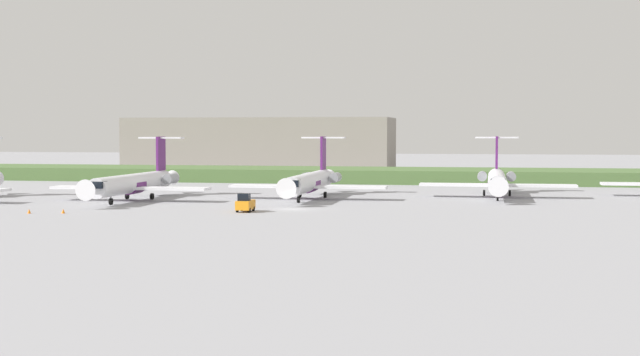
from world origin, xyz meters
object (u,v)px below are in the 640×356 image
regional_jet_fourth (497,180)px  safety_cone_front_marker (29,211)px  baggage_tug (245,204)px  safety_cone_mid_marker (63,211)px  regional_jet_third (310,181)px  regional_jet_second (134,182)px

regional_jet_fourth → safety_cone_front_marker: regional_jet_fourth is taller
baggage_tug → safety_cone_front_marker: 25.70m
baggage_tug → safety_cone_front_marker: baggage_tug is taller
safety_cone_mid_marker → safety_cone_front_marker: bearing=-167.9°
regional_jet_fourth → safety_cone_mid_marker: bearing=-144.2°
regional_jet_third → baggage_tug: 22.83m
regional_jet_second → regional_jet_fourth: size_ratio=1.00×
baggage_tug → safety_cone_mid_marker: 21.67m
regional_jet_fourth → safety_cone_front_marker: size_ratio=56.36×
safety_cone_front_marker → regional_jet_fourth: bearing=34.4°
regional_jet_fourth → safety_cone_mid_marker: 63.13m
regional_jet_second → safety_cone_front_marker: size_ratio=56.36×
regional_jet_third → safety_cone_mid_marker: size_ratio=56.36×
regional_jet_second → safety_cone_front_marker: (-4.42, -21.39, -2.26)m
regional_jet_third → baggage_tug: bearing=-98.9°
regional_jet_second → regional_jet_third: same height
baggage_tug → safety_cone_mid_marker: (-20.84, -5.87, -0.73)m
regional_jet_second → regional_jet_third: 25.14m
regional_jet_fourth → baggage_tug: (-30.34, -31.01, -1.53)m
regional_jet_third → safety_cone_front_marker: bearing=-134.1°
regional_jet_fourth → baggage_tug: regional_jet_fourth is taller
safety_cone_front_marker → regional_jet_third: bearing=45.9°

